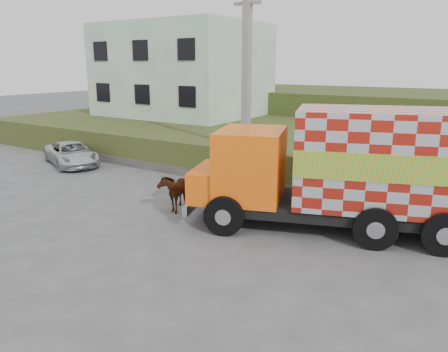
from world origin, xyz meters
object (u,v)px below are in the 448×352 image
Objects in this scene: utility_pole at (246,85)px; suv at (72,154)px; cow at (174,190)px; cargo_truck at (344,169)px; pedestrian at (321,126)px.

utility_pole is 1.93× the size of suv.
cow is 0.38× the size of suv.
cargo_truck is 2.08× the size of suv.
suv is at bearing -167.83° from utility_pole.
suv is (-14.15, 1.16, -1.32)m from cargo_truck.
suv is 2.48× the size of pedestrian.
cow reaches higher than suv.
cargo_truck is at bearing -30.67° from utility_pole.
utility_pole reaches higher than suv.
utility_pole is at bearing -54.77° from suv.
cow is at bearing -82.60° from suv.
suv is 12.20m from pedestrian.
utility_pole reaches higher than pedestrian.
cow is at bearing 173.45° from cargo_truck.
pedestrian reaches higher than suv.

